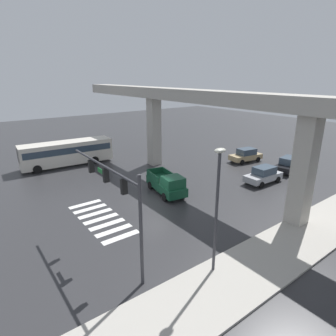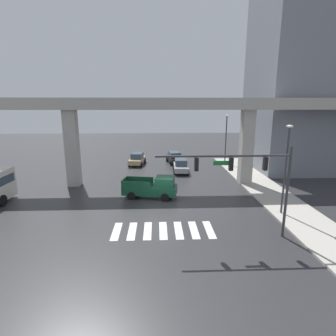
# 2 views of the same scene
# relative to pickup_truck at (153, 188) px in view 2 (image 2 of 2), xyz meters

# --- Properties ---
(ground_plane) EXTENTS (120.00, 120.00, 0.00)m
(ground_plane) POSITION_rel_pickup_truck_xyz_m (0.79, -2.00, -0.99)
(ground_plane) COLOR #2D2D30
(crosswalk_stripes) EXTENTS (7.15, 2.80, 0.01)m
(crosswalk_stripes) POSITION_rel_pickup_truck_xyz_m (0.79, -7.04, -0.98)
(crosswalk_stripes) COLOR silver
(crosswalk_stripes) RESTS_ON ground
(elevated_overpass) EXTENTS (49.40, 2.34, 9.37)m
(elevated_overpass) POSITION_rel_pickup_truck_xyz_m (0.79, 4.43, 7.00)
(elevated_overpass) COLOR #ADA89E
(elevated_overpass) RESTS_ON ground
(sidewalk_east) EXTENTS (4.00, 36.00, 0.15)m
(sidewalk_east) POSITION_rel_pickup_truck_xyz_m (11.66, -0.00, -0.91)
(sidewalk_east) COLOR #ADA89E
(sidewalk_east) RESTS_ON ground
(pickup_truck) EXTENTS (5.35, 2.76, 2.08)m
(pickup_truck) POSITION_rel_pickup_truck_xyz_m (0.00, 0.00, 0.00)
(pickup_truck) COLOR #14472D
(pickup_truck) RESTS_ON ground
(sedan_silver) EXTENTS (2.07, 4.35, 1.72)m
(sedan_silver) POSITION_rel_pickup_truck_xyz_m (3.52, 9.82, -0.14)
(sedan_silver) COLOR #A8AAAF
(sedan_silver) RESTS_ON ground
(sedan_tan) EXTENTS (2.45, 4.52, 1.72)m
(sedan_tan) POSITION_rel_pickup_truck_xyz_m (-2.49, 14.54, -0.14)
(sedan_tan) COLOR tan
(sedan_tan) RESTS_ON ground
(sedan_black) EXTENTS (2.50, 4.54, 1.72)m
(sedan_black) POSITION_rel_pickup_truck_xyz_m (3.05, 15.23, -0.14)
(sedan_black) COLOR black
(sedan_black) RESTS_ON ground
(traffic_signal_mast) EXTENTS (8.69, 0.32, 6.20)m
(traffic_signal_mast) POSITION_rel_pickup_truck_xyz_m (6.22, -8.25, 3.56)
(traffic_signal_mast) COLOR #38383D
(traffic_signal_mast) RESTS_ON ground
(street_lamp_near_corner) EXTENTS (0.44, 0.70, 7.24)m
(street_lamp_near_corner) POSITION_rel_pickup_truck_xyz_m (10.46, -4.53, 3.57)
(street_lamp_near_corner) COLOR #38383D
(street_lamp_near_corner) RESTS_ON ground
(street_lamp_mid_block) EXTENTS (0.44, 0.70, 7.24)m
(street_lamp_mid_block) POSITION_rel_pickup_truck_xyz_m (10.46, 5.02, 3.57)
(street_lamp_mid_block) COLOR #38383D
(street_lamp_mid_block) RESTS_ON ground
(street_lamp_far_north) EXTENTS (0.44, 0.70, 7.24)m
(street_lamp_far_north) POSITION_rel_pickup_truck_xyz_m (10.46, 14.23, 3.57)
(street_lamp_far_north) COLOR #38383D
(street_lamp_far_north) RESTS_ON ground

